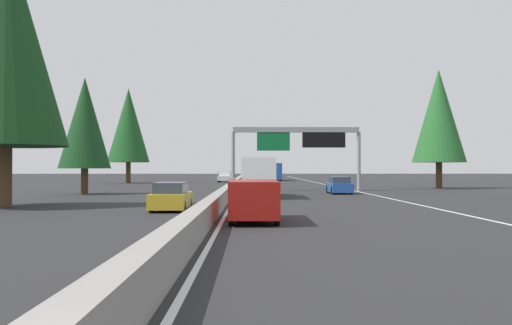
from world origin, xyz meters
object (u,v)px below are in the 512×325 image
(conifer_right_mid, at_px, (439,116))
(oncoming_far, at_px, (171,197))
(sedan_far_left, at_px, (339,186))
(sedan_distant_a, at_px, (251,175))
(pickup_near_right, at_px, (255,178))
(minivan_mid_left, at_px, (254,198))
(box_truck_far_right, at_px, (258,176))
(bus_distant_b, at_px, (273,171))
(conifer_left_foreground, at_px, (6,39))
(conifer_left_mid, at_px, (128,125))
(oncoming_near, at_px, (225,176))
(conifer_left_near, at_px, (85,123))
(sign_gantry_overhead, at_px, (298,140))

(conifer_right_mid, bearing_deg, oncoming_far, 141.13)
(sedan_far_left, height_order, conifer_right_mid, conifer_right_mid)
(sedan_distant_a, height_order, pickup_near_right, pickup_near_right)
(minivan_mid_left, bearing_deg, oncoming_far, 35.41)
(pickup_near_right, bearing_deg, box_truck_far_right, -179.96)
(sedan_distant_a, bearing_deg, bus_distant_b, -172.80)
(bus_distant_b, bearing_deg, conifer_left_foreground, 165.17)
(minivan_mid_left, relative_size, conifer_right_mid, 0.39)
(minivan_mid_left, bearing_deg, pickup_near_right, -0.46)
(pickup_near_right, height_order, conifer_left_mid, conifer_left_mid)
(bus_distant_b, height_order, oncoming_near, bus_distant_b)
(minivan_mid_left, bearing_deg, conifer_left_near, 30.77)
(sign_gantry_overhead, distance_m, pickup_near_right, 21.40)
(box_truck_far_right, xyz_separation_m, sedan_distant_a, (88.62, 0.44, -0.93))
(sedan_distant_a, relative_size, bus_distant_b, 0.38)
(oncoming_near, distance_m, oncoming_far, 59.84)
(minivan_mid_left, height_order, bus_distant_b, bus_distant_b)
(sign_gantry_overhead, distance_m, box_truck_far_right, 12.83)
(pickup_near_right, distance_m, conifer_right_mid, 25.81)
(sign_gantry_overhead, bearing_deg, conifer_right_mid, -70.22)
(pickup_near_right, distance_m, oncoming_far, 45.65)
(pickup_near_right, bearing_deg, sign_gantry_overhead, -168.86)
(box_truck_far_right, distance_m, sedan_distant_a, 88.63)
(pickup_near_right, height_order, bus_distant_b, bus_distant_b)
(oncoming_near, bearing_deg, box_truck_far_right, 5.86)
(sedan_distant_a, xyz_separation_m, oncoming_near, (-41.86, 4.35, 0.23))
(oncoming_near, height_order, conifer_left_foreground, conifer_left_foreground)
(box_truck_far_right, bearing_deg, conifer_right_mid, -48.75)
(pickup_near_right, relative_size, oncoming_far, 1.27)
(conifer_left_foreground, xyz_separation_m, conifer_left_near, (15.44, 0.19, -3.53))
(sedan_distant_a, height_order, conifer_left_mid, conifer_left_mid)
(bus_distant_b, distance_m, oncoming_near, 13.42)
(sedan_distant_a, xyz_separation_m, bus_distant_b, (-31.36, -3.96, 1.03))
(oncoming_far, bearing_deg, minivan_mid_left, 35.41)
(sedan_far_left, relative_size, bus_distant_b, 0.38)
(pickup_near_right, xyz_separation_m, conifer_right_mid, (-14.93, -19.86, 6.98))
(sedan_far_left, xyz_separation_m, sedan_distant_a, (82.88, 7.57, 0.00))
(minivan_mid_left, relative_size, sedan_distant_a, 1.14)
(conifer_right_mid, bearing_deg, sedan_far_left, 132.53)
(oncoming_far, height_order, conifer_left_foreground, conifer_left_foreground)
(sign_gantry_overhead, distance_m, sedan_far_left, 7.97)
(minivan_mid_left, height_order, pickup_near_right, pickup_near_right)
(oncoming_far, distance_m, conifer_left_mid, 55.26)
(sedan_far_left, distance_m, conifer_left_near, 22.46)
(sign_gantry_overhead, distance_m, conifer_right_mid, 17.05)
(conifer_left_mid, bearing_deg, pickup_near_right, -111.65)
(minivan_mid_left, relative_size, box_truck_far_right, 0.59)
(oncoming_near, xyz_separation_m, conifer_right_mid, (-29.36, -24.64, 6.98))
(sign_gantry_overhead, distance_m, oncoming_near, 36.37)
(sign_gantry_overhead, bearing_deg, oncoming_near, 14.15)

